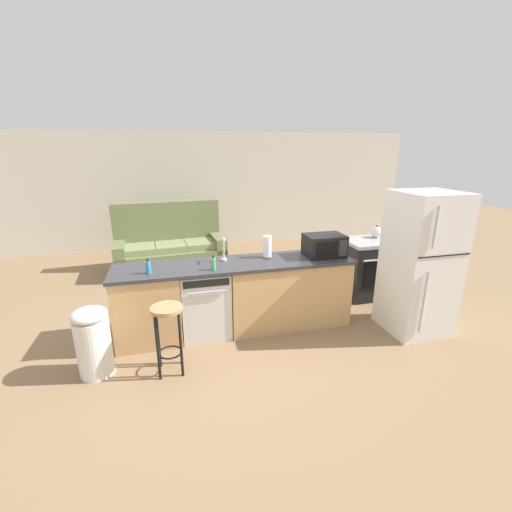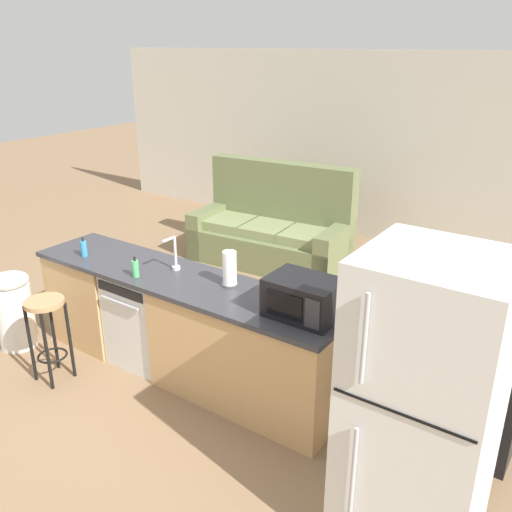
# 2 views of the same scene
# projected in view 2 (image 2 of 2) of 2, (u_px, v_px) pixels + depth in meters

# --- Properties ---
(ground_plane) EXTENTS (24.00, 24.00, 0.00)m
(ground_plane) POSITION_uv_depth(u_px,v_px,m) (172.00, 365.00, 4.83)
(ground_plane) COLOR #896B4C
(wall_back) EXTENTS (10.00, 0.06, 2.60)m
(wall_back) POSITION_uv_depth(u_px,v_px,m) (394.00, 151.00, 7.40)
(wall_back) COLOR silver
(wall_back) RESTS_ON ground_plane
(kitchen_counter) EXTENTS (2.94, 0.66, 0.90)m
(kitchen_counter) POSITION_uv_depth(u_px,v_px,m) (191.00, 332.00, 4.55)
(kitchen_counter) COLOR tan
(kitchen_counter) RESTS_ON ground_plane
(dishwasher) EXTENTS (0.58, 0.61, 0.84)m
(dishwasher) POSITION_uv_depth(u_px,v_px,m) (149.00, 316.00, 4.81)
(dishwasher) COLOR silver
(dishwasher) RESTS_ON ground_plane
(stove_range) EXTENTS (0.76, 0.68, 0.90)m
(stove_range) POSITION_uv_depth(u_px,v_px,m) (467.00, 381.00, 3.84)
(stove_range) COLOR black
(stove_range) RESTS_ON ground_plane
(refrigerator) EXTENTS (0.72, 0.73, 1.76)m
(refrigerator) POSITION_uv_depth(u_px,v_px,m) (421.00, 412.00, 2.84)
(refrigerator) COLOR white
(refrigerator) RESTS_ON ground_plane
(microwave) EXTENTS (0.50, 0.37, 0.28)m
(microwave) POSITION_uv_depth(u_px,v_px,m) (304.00, 298.00, 3.75)
(microwave) COLOR black
(microwave) RESTS_ON kitchen_counter
(sink_faucet) EXTENTS (0.07, 0.18, 0.30)m
(sink_faucet) POSITION_uv_depth(u_px,v_px,m) (174.00, 256.00, 4.51)
(sink_faucet) COLOR silver
(sink_faucet) RESTS_ON kitchen_counter
(paper_towel_roll) EXTENTS (0.14, 0.14, 0.28)m
(paper_towel_roll) POSITION_uv_depth(u_px,v_px,m) (230.00, 269.00, 4.23)
(paper_towel_roll) COLOR #4C4C51
(paper_towel_roll) RESTS_ON kitchen_counter
(soap_bottle) EXTENTS (0.06, 0.06, 0.18)m
(soap_bottle) POSITION_uv_depth(u_px,v_px,m) (135.00, 268.00, 4.40)
(soap_bottle) COLOR #4CB266
(soap_bottle) RESTS_ON kitchen_counter
(dish_soap_bottle) EXTENTS (0.06, 0.06, 0.18)m
(dish_soap_bottle) POSITION_uv_depth(u_px,v_px,m) (84.00, 248.00, 4.83)
(dish_soap_bottle) COLOR #338CCC
(dish_soap_bottle) RESTS_ON kitchen_counter
(kettle) EXTENTS (0.21, 0.17, 0.19)m
(kettle) POSITION_uv_depth(u_px,v_px,m) (509.00, 313.00, 3.65)
(kettle) COLOR silver
(kettle) RESTS_ON stove_range
(bar_stool) EXTENTS (0.32, 0.32, 0.74)m
(bar_stool) POSITION_uv_depth(u_px,v_px,m) (47.00, 323.00, 4.46)
(bar_stool) COLOR tan
(bar_stool) RESTS_ON ground_plane
(trash_bin) EXTENTS (0.35, 0.35, 0.74)m
(trash_bin) POSITION_uv_depth(u_px,v_px,m) (14.00, 309.00, 5.03)
(trash_bin) COLOR white
(trash_bin) RESTS_ON ground_plane
(couch) EXTENTS (2.07, 1.06, 1.27)m
(couch) POSITION_uv_depth(u_px,v_px,m) (274.00, 232.00, 7.03)
(couch) COLOR #667047
(couch) RESTS_ON ground_plane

